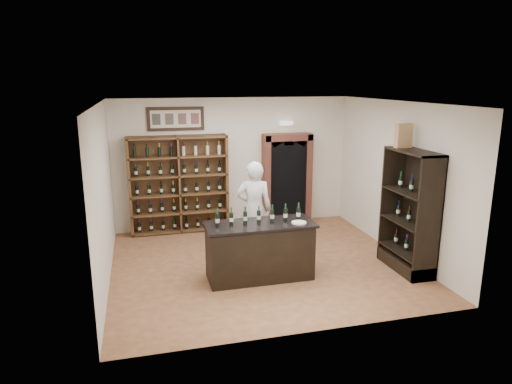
{
  "coord_description": "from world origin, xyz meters",
  "views": [
    {
      "loc": [
        -2.13,
        -7.78,
        3.39
      ],
      "look_at": [
        -0.03,
        0.3,
        1.33
      ],
      "focal_mm": 32.0,
      "sensor_mm": 36.0,
      "label": 1
    }
  ],
  "objects_px": {
    "counter_bottle_0": "(217,220)",
    "side_cabinet": "(410,230)",
    "tasting_counter": "(260,251)",
    "shopkeeper": "(254,209)",
    "wine_shelf": "(179,184)",
    "wine_crate": "(404,136)"
  },
  "relations": [
    {
      "from": "wine_shelf",
      "to": "tasting_counter",
      "type": "bearing_deg",
      "value": -69.44
    },
    {
      "from": "tasting_counter",
      "to": "wine_shelf",
      "type": "bearing_deg",
      "value": 110.56
    },
    {
      "from": "wine_shelf",
      "to": "wine_crate",
      "type": "xyz_separation_m",
      "value": [
        3.78,
        -2.88,
        1.31
      ]
    },
    {
      "from": "wine_shelf",
      "to": "shopkeeper",
      "type": "distance_m",
      "value": 2.27
    },
    {
      "from": "tasting_counter",
      "to": "side_cabinet",
      "type": "distance_m",
      "value": 2.75
    },
    {
      "from": "wine_shelf",
      "to": "tasting_counter",
      "type": "distance_m",
      "value": 3.19
    },
    {
      "from": "wine_shelf",
      "to": "counter_bottle_0",
      "type": "height_order",
      "value": "wine_shelf"
    },
    {
      "from": "counter_bottle_0",
      "to": "wine_crate",
      "type": "bearing_deg",
      "value": -0.2
    },
    {
      "from": "wine_shelf",
      "to": "side_cabinet",
      "type": "height_order",
      "value": "same"
    },
    {
      "from": "wine_shelf",
      "to": "tasting_counter",
      "type": "height_order",
      "value": "wine_shelf"
    },
    {
      "from": "wine_crate",
      "to": "tasting_counter",
      "type": "bearing_deg",
      "value": 179.2
    },
    {
      "from": "side_cabinet",
      "to": "wine_shelf",
      "type": "bearing_deg",
      "value": 139.79
    },
    {
      "from": "tasting_counter",
      "to": "shopkeeper",
      "type": "relative_size",
      "value": 0.99
    },
    {
      "from": "side_cabinet",
      "to": "counter_bottle_0",
      "type": "bearing_deg",
      "value": 174.04
    },
    {
      "from": "wine_shelf",
      "to": "shopkeeper",
      "type": "xyz_separation_m",
      "value": [
        1.27,
        -1.87,
        -0.15
      ]
    },
    {
      "from": "wine_crate",
      "to": "side_cabinet",
      "type": "bearing_deg",
      "value": -83.82
    },
    {
      "from": "wine_shelf",
      "to": "tasting_counter",
      "type": "xyz_separation_m",
      "value": [
        1.1,
        -2.93,
        -0.61
      ]
    },
    {
      "from": "tasting_counter",
      "to": "shopkeeper",
      "type": "distance_m",
      "value": 1.16
    },
    {
      "from": "wine_shelf",
      "to": "counter_bottle_0",
      "type": "relative_size",
      "value": 7.33
    },
    {
      "from": "side_cabinet",
      "to": "shopkeeper",
      "type": "height_order",
      "value": "side_cabinet"
    },
    {
      "from": "counter_bottle_0",
      "to": "side_cabinet",
      "type": "relative_size",
      "value": 0.14
    },
    {
      "from": "side_cabinet",
      "to": "wine_crate",
      "type": "xyz_separation_m",
      "value": [
        -0.05,
        0.35,
        1.66
      ]
    }
  ]
}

